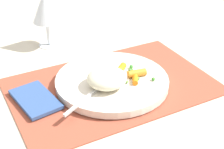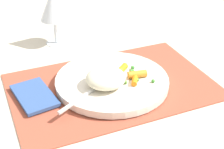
% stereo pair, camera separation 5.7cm
% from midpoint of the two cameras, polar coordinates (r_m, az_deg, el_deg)
% --- Properties ---
extents(ground_plane, '(2.40, 2.40, 0.00)m').
position_cam_midpoint_polar(ground_plane, '(0.81, -2.00, -2.05)').
color(ground_plane, beige).
extents(placemat, '(0.47, 0.31, 0.01)m').
position_cam_midpoint_polar(placemat, '(0.81, -2.00, -1.87)').
color(placemat, '#9E4733').
rests_on(placemat, ground_plane).
extents(plate, '(0.27, 0.27, 0.02)m').
position_cam_midpoint_polar(plate, '(0.81, -2.02, -1.18)').
color(plate, silver).
rests_on(plate, placemat).
extents(rice_mound, '(0.09, 0.09, 0.04)m').
position_cam_midpoint_polar(rice_mound, '(0.76, -2.99, -0.68)').
color(rice_mound, beige).
rests_on(rice_mound, plate).
extents(carrot_portion, '(0.09, 0.09, 0.02)m').
position_cam_midpoint_polar(carrot_portion, '(0.81, 0.48, 0.21)').
color(carrot_portion, orange).
rests_on(carrot_portion, plate).
extents(pea_scatter, '(0.09, 0.09, 0.01)m').
position_cam_midpoint_polar(pea_scatter, '(0.81, 0.37, -0.03)').
color(pea_scatter, '#56B62E').
rests_on(pea_scatter, plate).
extents(fork, '(0.19, 0.11, 0.01)m').
position_cam_midpoint_polar(fork, '(0.77, -4.00, -1.99)').
color(fork, silver).
rests_on(fork, plate).
extents(wine_glass, '(0.08, 0.08, 0.16)m').
position_cam_midpoint_polar(wine_glass, '(0.99, -12.67, 10.78)').
color(wine_glass, silver).
rests_on(wine_glass, ground_plane).
extents(napkin, '(0.09, 0.14, 0.01)m').
position_cam_midpoint_polar(napkin, '(0.78, -14.72, -4.05)').
color(napkin, '#33518C').
rests_on(napkin, placemat).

